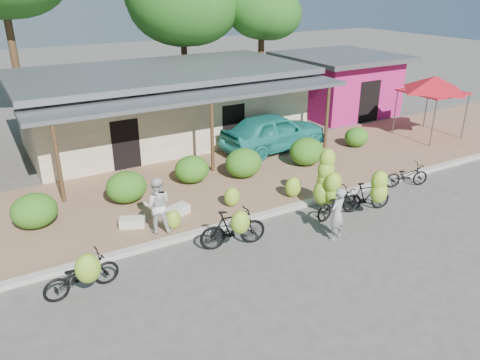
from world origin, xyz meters
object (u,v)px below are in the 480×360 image
(bike_center, at_px, (331,190))
(bike_right, at_px, (370,194))
(vendor, at_px, (337,214))
(teal_van, at_px, (274,132))
(bike_left, at_px, (234,228))
(bystander, at_px, (157,205))
(sack_far, at_px, (132,222))
(tree_near_right, at_px, (258,9))
(bike_far_right, at_px, (407,175))
(sack_near, at_px, (176,211))
(red_canopy, at_px, (434,84))
(bike_far_left, at_px, (82,274))

(bike_center, bearing_deg, bike_right, -126.61)
(vendor, xyz_separation_m, teal_van, (2.64, 7.21, 0.13))
(bike_right, bearing_deg, vendor, 124.06)
(bike_left, bearing_deg, bystander, 53.23)
(bike_center, height_order, sack_far, bike_center)
(vendor, bearing_deg, bike_left, -39.98)
(tree_near_right, height_order, bike_center, tree_near_right)
(bystander, bearing_deg, teal_van, -123.59)
(bike_far_right, relative_size, sack_near, 2.06)
(bike_left, relative_size, sack_near, 2.35)
(sack_near, relative_size, sack_far, 1.13)
(bike_far_right, height_order, sack_near, bike_far_right)
(bike_right, bearing_deg, teal_van, 8.78)
(teal_van, bearing_deg, tree_near_right, -30.57)
(bike_center, distance_m, bike_far_right, 3.86)
(bike_center, height_order, sack_near, bike_center)
(red_canopy, xyz_separation_m, bystander, (-14.49, -2.39, -1.63))
(tree_near_right, distance_m, bike_far_right, 14.22)
(sack_near, xyz_separation_m, teal_van, (6.15, 3.70, 0.67))
(bike_far_right, distance_m, bystander, 9.23)
(bike_center, relative_size, vendor, 1.32)
(bike_left, xyz_separation_m, bike_right, (4.85, -0.33, 0.06))
(bike_far_right, relative_size, vendor, 1.08)
(bike_far_left, relative_size, bike_right, 1.09)
(sack_far, bearing_deg, vendor, -35.18)
(red_canopy, xyz_separation_m, bike_center, (-9.17, -3.83, -1.80))
(tree_near_right, distance_m, teal_van, 9.70)
(sack_near, bearing_deg, tree_near_right, 48.45)
(bike_far_left, height_order, sack_near, bike_far_left)
(teal_van, bearing_deg, sack_far, 112.53)
(teal_van, bearing_deg, bike_far_right, -162.48)
(red_canopy, bearing_deg, bike_far_left, -166.20)
(sack_near, bearing_deg, bike_center, -25.63)
(tree_near_right, height_order, bike_left, tree_near_right)
(bike_center, bearing_deg, sack_far, 63.31)
(sack_near, bearing_deg, bike_far_left, -144.00)
(vendor, height_order, bystander, bystander)
(bike_left, xyz_separation_m, bike_far_right, (7.58, 0.60, -0.20))
(bike_far_left, relative_size, vendor, 1.17)
(bike_far_left, xyz_separation_m, bystander, (2.59, 1.81, 0.41))
(vendor, relative_size, teal_van, 0.34)
(red_canopy, height_order, bike_far_left, red_canopy)
(bystander, relative_size, teal_van, 0.36)
(bike_right, bearing_deg, bike_left, 100.20)
(bike_far_right, relative_size, sack_far, 2.33)
(sack_near, bearing_deg, bike_left, -73.78)
(sack_near, relative_size, vendor, 0.52)
(bike_far_left, distance_m, vendor, 7.03)
(red_canopy, relative_size, sack_near, 4.12)
(bike_far_left, distance_m, bike_center, 7.91)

